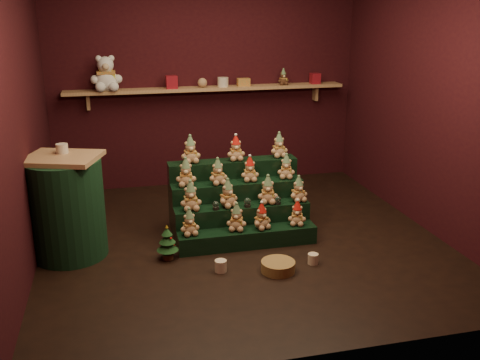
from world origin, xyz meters
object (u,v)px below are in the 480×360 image
object	(u,v)px
riser_tier_front	(247,238)
wicker_basket	(278,266)
snow_globe_a	(216,205)
mug_right	(313,259)
snow_globe_c	(278,200)
mini_christmas_tree	(167,242)
snow_globe_b	(247,202)
side_table	(67,207)
mug_left	(221,266)
white_bear	(106,69)
brown_bear	(283,77)

from	to	relation	value
riser_tier_front	wicker_basket	bearing A→B (deg)	-76.85
snow_globe_a	mug_right	size ratio (longest dim) A/B	0.91
snow_globe_c	mug_right	bearing A→B (deg)	-78.25
mini_christmas_tree	mug_right	xyz separation A→B (m)	(1.31, -0.42, -0.12)
snow_globe_b	mug_right	distance (m)	0.90
side_table	mug_left	world-z (taller)	side_table
snow_globe_b	mug_left	distance (m)	0.83
mini_christmas_tree	wicker_basket	bearing A→B (deg)	-27.29
mug_left	white_bear	bearing A→B (deg)	110.02
snow_globe_c	mini_christmas_tree	bearing A→B (deg)	-167.43
snow_globe_b	wicker_basket	size ratio (longest dim) A/B	0.31
mini_christmas_tree	mug_right	size ratio (longest dim) A/B	3.57
mug_right	wicker_basket	world-z (taller)	mug_right
wicker_basket	white_bear	size ratio (longest dim) A/B	0.58
riser_tier_front	side_table	world-z (taller)	side_table
snow_globe_a	brown_bear	bearing A→B (deg)	55.30
brown_bear	mug_left	bearing A→B (deg)	-119.34
riser_tier_front	mini_christmas_tree	xyz separation A→B (m)	(-0.81, -0.10, 0.08)
snow_globe_a	wicker_basket	world-z (taller)	snow_globe_a
snow_globe_c	brown_bear	bearing A→B (deg)	71.18
riser_tier_front	snow_globe_c	xyz separation A→B (m)	(0.36, 0.16, 0.32)
side_table	mug_left	bearing A→B (deg)	-7.76
white_bear	snow_globe_a	bearing A→B (deg)	-62.72
mini_christmas_tree	wicker_basket	size ratio (longest dim) A/B	1.13
snow_globe_b	side_table	distance (m)	1.75
riser_tier_front	mug_left	bearing A→B (deg)	-128.22
mug_left	mini_christmas_tree	bearing A→B (deg)	140.02
mini_christmas_tree	wicker_basket	xyz separation A→B (m)	(0.95, -0.49, -0.12)
snow_globe_c	mini_christmas_tree	xyz separation A→B (m)	(-1.17, -0.26, -0.23)
mini_christmas_tree	brown_bear	xyz separation A→B (m)	(1.80, 2.11, 1.25)
white_bear	brown_bear	distance (m)	2.27
side_table	mug_left	xyz separation A→B (m)	(1.34, -0.68, -0.44)
wicker_basket	mini_christmas_tree	bearing A→B (deg)	152.71
snow_globe_b	white_bear	size ratio (longest dim) A/B	0.18
snow_globe_c	brown_bear	size ratio (longest dim) A/B	0.43
wicker_basket	white_bear	bearing A→B (deg)	118.49
mug_left	wicker_basket	distance (m)	0.52
mini_christmas_tree	mug_left	bearing A→B (deg)	-39.98
mini_christmas_tree	white_bear	world-z (taller)	white_bear
mini_christmas_tree	brown_bear	world-z (taller)	brown_bear
mug_right	white_bear	xyz separation A→B (m)	(-1.77, 2.52, 1.54)
white_bear	brown_bear	bearing A→B (deg)	-0.76
mini_christmas_tree	brown_bear	size ratio (longest dim) A/B	1.70
snow_globe_b	snow_globe_c	distance (m)	0.32
side_table	mini_christmas_tree	bearing A→B (deg)	0.08
riser_tier_front	snow_globe_a	xyz separation A→B (m)	(-0.29, 0.16, 0.32)
wicker_basket	mug_left	bearing A→B (deg)	166.69
mini_christmas_tree	brown_bear	bearing A→B (deg)	49.51
snow_globe_a	mug_left	distance (m)	0.72
snow_globe_b	snow_globe_c	world-z (taller)	snow_globe_b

